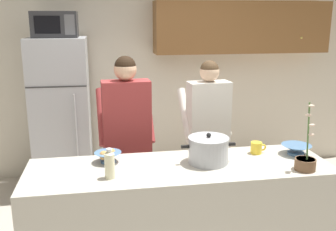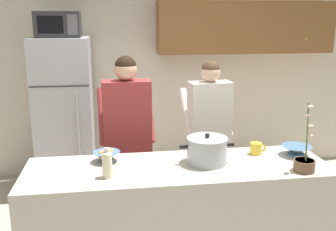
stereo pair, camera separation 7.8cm
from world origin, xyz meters
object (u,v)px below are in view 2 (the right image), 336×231
Objects in this scene: person_near_pot at (127,126)px; potted_orchid at (304,162)px; bread_bowl at (107,155)px; coffee_mug at (256,148)px; empty_bowl at (296,150)px; person_by_sink at (209,122)px; refrigerator at (65,115)px; bottle_near_edge at (107,163)px; cooking_pot at (207,150)px; microwave at (58,24)px.

person_near_pot reaches higher than potted_orchid.
bread_bowl is at bearing 164.38° from potted_orchid.
coffee_mug is 0.55× the size of empty_bowl.
person_near_pot is 1.05× the size of person_by_sink.
refrigerator is 3.57× the size of potted_orchid.
bottle_near_edge is (-1.49, -0.23, 0.06)m from empty_bowl.
person_by_sink reaches higher than potted_orchid.
refrigerator is 7.44× the size of empty_bowl.
bottle_near_edge is (-0.17, -0.85, -0.02)m from person_near_pot.
potted_orchid is (0.41, -1.15, -0.01)m from person_by_sink.
person_near_pot is (0.68, -1.14, 0.16)m from refrigerator.
person_near_pot is at bearing -59.07° from refrigerator.
refrigerator is at bearing 135.21° from coffee_mug.
person_near_pot is 7.01× the size of empty_bowl.
bread_bowl is (0.50, -1.68, 0.08)m from refrigerator.
person_near_pot is 8.10× the size of bread_bowl.
person_by_sink reaches higher than coffee_mug.
person_by_sink reaches higher than bottle_near_edge.
refrigerator is 1.06× the size of person_near_pot.
cooking_pot is (1.25, -1.82, 0.13)m from refrigerator.
cooking_pot is at bearing -55.12° from microwave.
microwave is 2.82m from empty_bowl.
cooking_pot is (1.25, -1.80, -0.90)m from microwave.
bottle_near_edge is at bearing -75.60° from refrigerator.
person_near_pot is 1.15m from coffee_mug.
empty_bowl is (2.00, -1.74, -0.95)m from microwave.
coffee_mug is (1.70, -1.68, 0.08)m from refrigerator.
microwave is at bearing 124.88° from cooking_pot.
person_near_pot is 7.80× the size of bottle_near_edge.
microwave is 2.95m from potted_orchid.
bottle_near_edge is at bearing -165.64° from coffee_mug.
coffee_mug is at bearing 16.97° from cooking_pot.
bread_bowl is 0.86× the size of empty_bowl.
refrigerator is 2.39m from coffee_mug.
refrigerator reaches higher than potted_orchid.
coffee_mug is at bearing 14.36° from bottle_near_edge.
refrigerator is 4.24× the size of cooking_pot.
cooking_pot reaches higher than coffee_mug.
refrigerator reaches higher than coffee_mug.
refrigerator is 2.06m from bottle_near_edge.
cooking_pot is 3.20× the size of coffee_mug.
cooking_pot reaches higher than bottle_near_edge.
person_by_sink is 3.21× the size of potted_orchid.
bread_bowl is at bearing -73.16° from microwave.
microwave reaches higher than potted_orchid.
empty_bowl is (0.51, -0.83, -0.03)m from person_by_sink.
cooking_pot is 0.70m from potted_orchid.
refrigerator is 1.76m from bread_bowl.
person_by_sink reaches higher than bread_bowl.
bottle_near_edge is 0.43× the size of potted_orchid.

